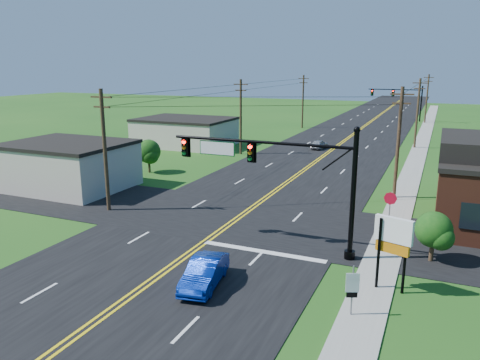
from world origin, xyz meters
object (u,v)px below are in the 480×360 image
at_px(signal_mast_main, 276,170).
at_px(stop_sign, 390,202).
at_px(signal_mast_far, 398,97).
at_px(blue_car, 205,273).
at_px(route_sign, 352,287).

distance_m(signal_mast_main, stop_sign, 9.20).
distance_m(signal_mast_main, signal_mast_far, 72.00).
bearing_deg(signal_mast_main, blue_car, -103.38).
height_order(signal_mast_main, route_sign, signal_mast_main).
bearing_deg(route_sign, signal_mast_main, 109.82).
bearing_deg(stop_sign, signal_mast_main, -126.87).
bearing_deg(signal_mast_far, signal_mast_main, -90.08).
bearing_deg(blue_car, route_sign, -9.60).
height_order(signal_mast_main, stop_sign, signal_mast_main).
relative_size(signal_mast_far, blue_car, 2.66).
height_order(signal_mast_far, blue_car, signal_mast_far).
bearing_deg(signal_mast_far, stop_sign, -84.98).
xyz_separation_m(signal_mast_main, signal_mast_far, (0.10, 72.00, -0.20)).
xyz_separation_m(signal_mast_far, blue_car, (-1.57, -78.16, -3.87)).
bearing_deg(blue_car, signal_mast_far, 79.33).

